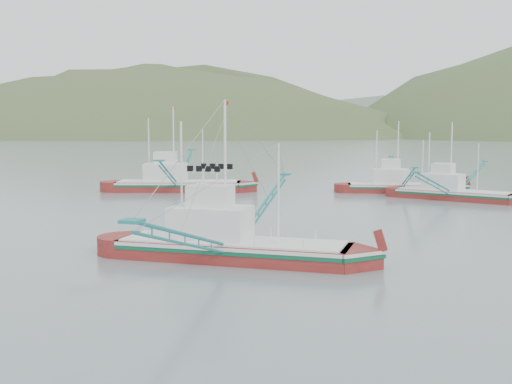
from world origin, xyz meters
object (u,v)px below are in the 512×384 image
(bg_boat_left, at_px, (177,174))
(bg_boat_far, at_px, (400,180))
(main_boat, at_px, (229,236))
(bg_boat_right, at_px, (453,184))

(bg_boat_left, bearing_deg, bg_boat_far, -1.88)
(main_boat, distance_m, bg_boat_far, 42.82)
(bg_boat_left, height_order, bg_boat_far, bg_boat_left)
(main_boat, height_order, bg_boat_far, main_boat)
(bg_boat_left, distance_m, bg_boat_far, 26.95)
(bg_boat_right, relative_size, bg_boat_left, 0.81)
(bg_boat_left, relative_size, bg_boat_far, 1.19)
(main_boat, distance_m, bg_boat_right, 38.63)
(main_boat, distance_m, bg_boat_left, 40.59)
(main_boat, relative_size, bg_boat_far, 1.14)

